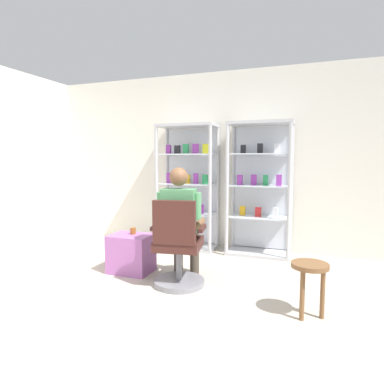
{
  "coord_description": "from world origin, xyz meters",
  "views": [
    {
      "loc": [
        1.26,
        -2.09,
        1.38
      ],
      "look_at": [
        -0.04,
        1.52,
        1.0
      ],
      "focal_mm": 31.29,
      "sensor_mm": 36.0,
      "label": 1
    }
  ],
  "objects_px": {
    "office_chair": "(178,251)",
    "tea_glass": "(133,231)",
    "display_cabinet_left": "(189,185)",
    "storage_crate": "(131,253)",
    "display_cabinet_right": "(260,188)",
    "seated_shopkeeper": "(181,219)",
    "wooden_stool": "(310,275)"
  },
  "relations": [
    {
      "from": "storage_crate",
      "to": "tea_glass",
      "type": "bearing_deg",
      "value": 88.42
    },
    {
      "from": "tea_glass",
      "to": "wooden_stool",
      "type": "distance_m",
      "value": 2.13
    },
    {
      "from": "wooden_stool",
      "to": "tea_glass",
      "type": "bearing_deg",
      "value": 165.25
    },
    {
      "from": "storage_crate",
      "to": "wooden_stool",
      "type": "bearing_deg",
      "value": -13.46
    },
    {
      "from": "display_cabinet_right",
      "to": "wooden_stool",
      "type": "distance_m",
      "value": 2.07
    },
    {
      "from": "display_cabinet_right",
      "to": "storage_crate",
      "type": "height_order",
      "value": "display_cabinet_right"
    },
    {
      "from": "office_chair",
      "to": "storage_crate",
      "type": "xyz_separation_m",
      "value": [
        -0.72,
        0.25,
        -0.16
      ]
    },
    {
      "from": "seated_shopkeeper",
      "to": "wooden_stool",
      "type": "xyz_separation_m",
      "value": [
        1.37,
        -0.41,
        -0.33
      ]
    },
    {
      "from": "display_cabinet_left",
      "to": "display_cabinet_right",
      "type": "relative_size",
      "value": 1.0
    },
    {
      "from": "display_cabinet_left",
      "to": "tea_glass",
      "type": "xyz_separation_m",
      "value": [
        -0.24,
        -1.31,
        -0.47
      ]
    },
    {
      "from": "office_chair",
      "to": "tea_glass",
      "type": "distance_m",
      "value": 0.78
    },
    {
      "from": "display_cabinet_right",
      "to": "wooden_stool",
      "type": "xyz_separation_m",
      "value": [
        0.71,
        -1.85,
        -0.59
      ]
    },
    {
      "from": "seated_shopkeeper",
      "to": "storage_crate",
      "type": "xyz_separation_m",
      "value": [
        -0.69,
        0.08,
        -0.48
      ]
    },
    {
      "from": "seated_shopkeeper",
      "to": "display_cabinet_left",
      "type": "bearing_deg",
      "value": 107.27
    },
    {
      "from": "display_cabinet_left",
      "to": "office_chair",
      "type": "relative_size",
      "value": 1.98
    },
    {
      "from": "storage_crate",
      "to": "display_cabinet_right",
      "type": "bearing_deg",
      "value": 45.32
    },
    {
      "from": "office_chair",
      "to": "tea_glass",
      "type": "relative_size",
      "value": 11.93
    },
    {
      "from": "display_cabinet_left",
      "to": "storage_crate",
      "type": "bearing_deg",
      "value": -100.15
    },
    {
      "from": "storage_crate",
      "to": "display_cabinet_left",
      "type": "bearing_deg",
      "value": 79.85
    },
    {
      "from": "office_chair",
      "to": "display_cabinet_left",
      "type": "bearing_deg",
      "value": 106.47
    },
    {
      "from": "seated_shopkeeper",
      "to": "storage_crate",
      "type": "distance_m",
      "value": 0.85
    },
    {
      "from": "display_cabinet_right",
      "to": "office_chair",
      "type": "xyz_separation_m",
      "value": [
        -0.63,
        -1.6,
        -0.57
      ]
    },
    {
      "from": "wooden_stool",
      "to": "storage_crate",
      "type": "bearing_deg",
      "value": 166.54
    },
    {
      "from": "display_cabinet_right",
      "to": "tea_glass",
      "type": "xyz_separation_m",
      "value": [
        -1.34,
        -1.31,
        -0.46
      ]
    },
    {
      "from": "office_chair",
      "to": "tea_glass",
      "type": "height_order",
      "value": "office_chair"
    },
    {
      "from": "tea_glass",
      "to": "office_chair",
      "type": "bearing_deg",
      "value": -22.41
    },
    {
      "from": "storage_crate",
      "to": "wooden_stool",
      "type": "height_order",
      "value": "wooden_stool"
    },
    {
      "from": "seated_shopkeeper",
      "to": "display_cabinet_right",
      "type": "bearing_deg",
      "value": 65.66
    },
    {
      "from": "display_cabinet_right",
      "to": "tea_glass",
      "type": "bearing_deg",
      "value": -135.71
    },
    {
      "from": "storage_crate",
      "to": "wooden_stool",
      "type": "xyz_separation_m",
      "value": [
        2.06,
        -0.49,
        0.15
      ]
    },
    {
      "from": "display_cabinet_right",
      "to": "storage_crate",
      "type": "distance_m",
      "value": 2.04
    },
    {
      "from": "storage_crate",
      "to": "tea_glass",
      "type": "height_order",
      "value": "tea_glass"
    }
  ]
}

